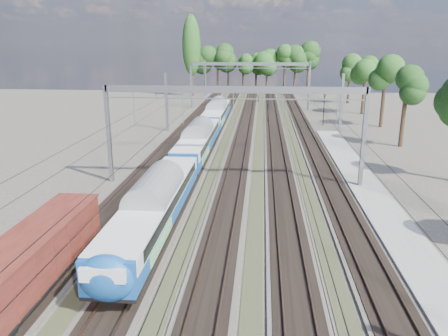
# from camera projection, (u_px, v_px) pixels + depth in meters

# --- Properties ---
(track_bed) EXTENTS (21.00, 130.00, 0.34)m
(track_bed) POSITION_uv_depth(u_px,v_px,m) (241.00, 146.00, 54.80)
(track_bed) COLOR #47423A
(track_bed) RESTS_ON ground
(platform) EXTENTS (3.00, 70.00, 0.30)m
(platform) POSITION_uv_depth(u_px,v_px,m) (398.00, 232.00, 29.85)
(platform) COLOR gray
(platform) RESTS_ON ground
(catenary) EXTENTS (25.65, 130.00, 9.00)m
(catenary) POSITION_uv_depth(u_px,v_px,m) (246.00, 89.00, 60.39)
(catenary) COLOR gray
(catenary) RESTS_ON ground
(tree_belt) EXTENTS (39.60, 101.94, 11.99)m
(tree_belt) POSITION_uv_depth(u_px,v_px,m) (275.00, 62.00, 102.18)
(tree_belt) COLOR black
(tree_belt) RESTS_ON ground
(poplar) EXTENTS (4.40, 4.40, 19.04)m
(poplar) POSITION_uv_depth(u_px,v_px,m) (191.00, 46.00, 103.48)
(poplar) COLOR black
(poplar) RESTS_ON ground
(emu_train) EXTENTS (2.87, 60.66, 4.19)m
(emu_train) POSITION_uv_depth(u_px,v_px,m) (198.00, 138.00, 48.40)
(emu_train) COLOR black
(emu_train) RESTS_ON ground
(freight_boxcar) EXTENTS (2.61, 12.61, 3.25)m
(freight_boxcar) POSITION_uv_depth(u_px,v_px,m) (31.00, 260.00, 22.19)
(freight_boxcar) COLOR black
(freight_boxcar) RESTS_ON ground
(worker) EXTENTS (0.39, 0.60, 1.64)m
(worker) POSITION_uv_depth(u_px,v_px,m) (258.00, 99.00, 95.02)
(worker) COLOR black
(worker) RESTS_ON ground
(signal_near) EXTENTS (0.37, 0.34, 5.29)m
(signal_near) POSITION_uv_depth(u_px,v_px,m) (268.00, 102.00, 70.43)
(signal_near) COLOR black
(signal_near) RESTS_ON ground
(signal_far) EXTENTS (0.35, 0.32, 5.18)m
(signal_far) POSITION_uv_depth(u_px,v_px,m) (324.00, 105.00, 68.34)
(signal_far) COLOR black
(signal_far) RESTS_ON ground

